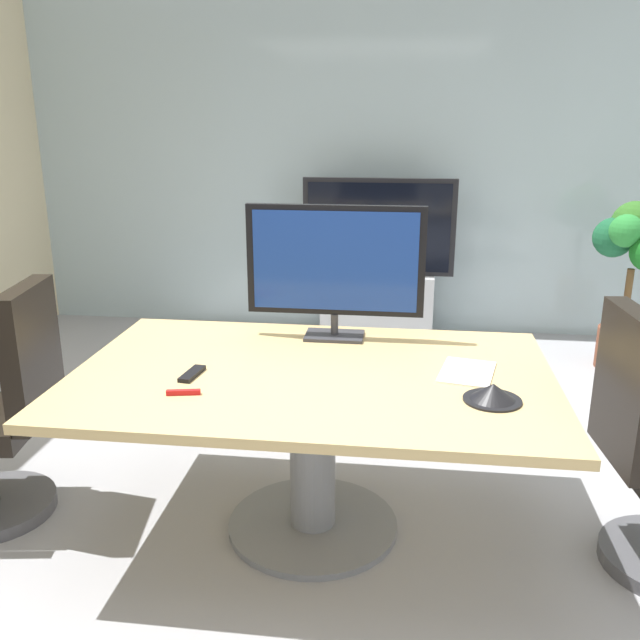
{
  "coord_description": "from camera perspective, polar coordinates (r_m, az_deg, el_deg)",
  "views": [
    {
      "loc": [
        0.43,
        -2.8,
        1.79
      ],
      "look_at": [
        0.06,
        0.08,
        0.9
      ],
      "focal_mm": 38.12,
      "sensor_mm": 36.0,
      "label": 1
    }
  ],
  "objects": [
    {
      "name": "ground_plane",
      "position": [
        3.35,
        -1.28,
        -15.31
      ],
      "size": [
        6.84,
        6.84,
        0.0
      ],
      "primitive_type": "plane",
      "color": "#99999E"
    },
    {
      "name": "wall_back_glass_partition",
      "position": [
        5.74,
        3.1,
        14.04
      ],
      "size": [
        5.58,
        0.1,
        2.99
      ],
      "primitive_type": "cube",
      "color": "#9EB2B7",
      "rests_on": "ground"
    },
    {
      "name": "conference_table",
      "position": [
        2.93,
        -0.63,
        -7.55
      ],
      "size": [
        2.0,
        1.28,
        0.75
      ],
      "color": "tan",
      "rests_on": "ground"
    },
    {
      "name": "office_chair_left",
      "position": [
        3.4,
        -25.15,
        -7.85
      ],
      "size": [
        0.62,
        0.6,
        1.09
      ],
      "rotation": [
        0.0,
        0.0,
        -1.42
      ],
      "color": "#4C4C51",
      "rests_on": "ground"
    },
    {
      "name": "tv_monitor",
      "position": [
        3.2,
        1.28,
        4.7
      ],
      "size": [
        0.84,
        0.18,
        0.64
      ],
      "color": "#333338",
      "rests_on": "conference_table"
    },
    {
      "name": "wall_display_unit",
      "position": [
        5.54,
        4.83,
        2.83
      ],
      "size": [
        1.2,
        0.36,
        1.31
      ],
      "color": "#B7BABC",
      "rests_on": "ground"
    },
    {
      "name": "potted_plant",
      "position": [
        5.3,
        24.89,
        4.29
      ],
      "size": [
        0.61,
        0.53,
        1.2
      ],
      "color": "brown",
      "rests_on": "ground"
    },
    {
      "name": "conference_phone",
      "position": [
        2.64,
        14.3,
        -5.99
      ],
      "size": [
        0.22,
        0.22,
        0.07
      ],
      "color": "black",
      "rests_on": "conference_table"
    },
    {
      "name": "remote_control",
      "position": [
        2.86,
        -10.69,
        -4.46
      ],
      "size": [
        0.07,
        0.18,
        0.02
      ],
      "primitive_type": "cube",
      "rotation": [
        0.0,
        0.0,
        -0.13
      ],
      "color": "black",
      "rests_on": "conference_table"
    },
    {
      "name": "whiteboard_marker",
      "position": [
        2.68,
        -11.4,
        -5.97
      ],
      "size": [
        0.13,
        0.04,
        0.02
      ],
      "primitive_type": "cube",
      "rotation": [
        0.0,
        0.0,
        0.19
      ],
      "color": "red",
      "rests_on": "conference_table"
    },
    {
      "name": "paper_notepad",
      "position": [
        2.91,
        12.24,
        -4.29
      ],
      "size": [
        0.27,
        0.34,
        0.01
      ],
      "primitive_type": "cube",
      "rotation": [
        0.0,
        0.0,
        -0.21
      ],
      "color": "white",
      "rests_on": "conference_table"
    }
  ]
}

